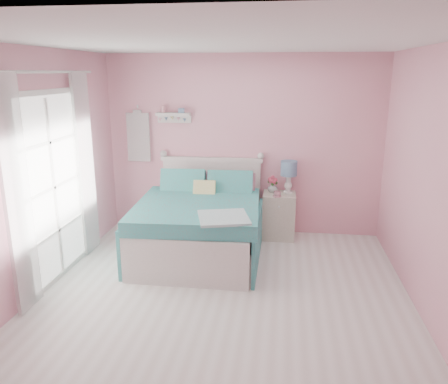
% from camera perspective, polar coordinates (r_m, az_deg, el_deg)
% --- Properties ---
extents(floor, '(4.50, 4.50, 0.00)m').
position_cam_1_polar(floor, '(4.72, -0.43, -14.33)').
color(floor, silver).
rests_on(floor, ground).
extents(room_shell, '(4.50, 4.50, 4.50)m').
position_cam_1_polar(room_shell, '(4.16, -0.47, 4.95)').
color(room_shell, pink).
rests_on(room_shell, floor).
extents(bed, '(1.62, 1.98, 1.12)m').
position_cam_1_polar(bed, '(5.77, -3.10, -4.34)').
color(bed, silver).
rests_on(bed, floor).
extents(nightstand, '(0.46, 0.45, 0.66)m').
position_cam_1_polar(nightstand, '(6.38, 7.16, -3.05)').
color(nightstand, beige).
rests_on(nightstand, floor).
extents(table_lamp, '(0.23, 0.23, 0.46)m').
position_cam_1_polar(table_lamp, '(6.28, 8.46, 2.77)').
color(table_lamp, white).
rests_on(table_lamp, nightstand).
extents(vase, '(0.16, 0.16, 0.15)m').
position_cam_1_polar(vase, '(6.32, 6.35, 0.59)').
color(vase, '#B7C3C0').
rests_on(vase, nightstand).
extents(teacup, '(0.11, 0.11, 0.08)m').
position_cam_1_polar(teacup, '(6.12, 6.95, -0.25)').
color(teacup, '#BC7E8B').
rests_on(teacup, nightstand).
extents(roses, '(0.14, 0.11, 0.12)m').
position_cam_1_polar(roses, '(6.29, 6.36, 1.57)').
color(roses, '#DC4B69').
rests_on(roses, vase).
extents(wall_shelf, '(0.50, 0.15, 0.25)m').
position_cam_1_polar(wall_shelf, '(6.47, -6.61, 9.94)').
color(wall_shelf, silver).
rests_on(wall_shelf, room_shell).
extents(hanging_dress, '(0.34, 0.03, 0.72)m').
position_cam_1_polar(hanging_dress, '(6.66, -11.11, 7.01)').
color(hanging_dress, white).
rests_on(hanging_dress, room_shell).
extents(french_door, '(0.04, 1.32, 2.16)m').
position_cam_1_polar(french_door, '(5.29, -21.41, 0.49)').
color(french_door, silver).
rests_on(french_door, floor).
extents(curtain_near, '(0.04, 0.40, 2.32)m').
position_cam_1_polar(curtain_near, '(4.63, -25.39, -0.63)').
color(curtain_near, white).
rests_on(curtain_near, floor).
extents(curtain_far, '(0.04, 0.40, 2.32)m').
position_cam_1_polar(curtain_far, '(5.89, -17.64, 3.32)').
color(curtain_far, white).
rests_on(curtain_far, floor).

